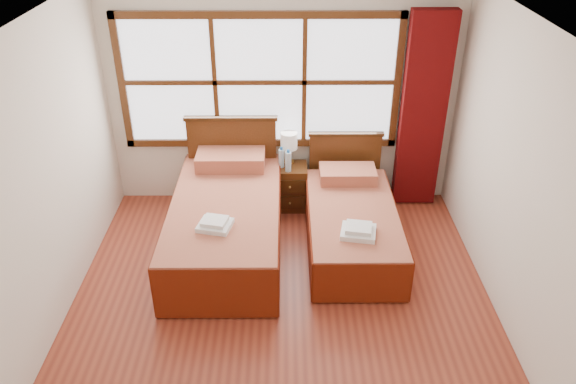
{
  "coord_description": "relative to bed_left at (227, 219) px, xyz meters",
  "views": [
    {
      "loc": [
        0.04,
        -3.83,
        3.62
      ],
      "look_at": [
        0.06,
        0.7,
        0.96
      ],
      "focal_mm": 35.0,
      "sensor_mm": 36.0,
      "label": 1
    }
  ],
  "objects": [
    {
      "name": "floor",
      "position": [
        0.59,
        -1.2,
        -0.34
      ],
      "size": [
        4.5,
        4.5,
        0.0
      ],
      "primitive_type": "plane",
      "color": "#933B24",
      "rests_on": "ground"
    },
    {
      "name": "ceiling",
      "position": [
        0.59,
        -1.2,
        2.26
      ],
      "size": [
        4.5,
        4.5,
        0.0
      ],
      "primitive_type": "plane",
      "rotation": [
        3.14,
        0.0,
        0.0
      ],
      "color": "white",
      "rests_on": "wall_back"
    },
    {
      "name": "wall_back",
      "position": [
        0.59,
        1.05,
        0.96
      ],
      "size": [
        4.0,
        0.0,
        4.0
      ],
      "primitive_type": "plane",
      "rotation": [
        1.57,
        0.0,
        0.0
      ],
      "color": "silver",
      "rests_on": "floor"
    },
    {
      "name": "wall_left",
      "position": [
        -1.41,
        -1.2,
        0.96
      ],
      "size": [
        0.0,
        4.5,
        4.5
      ],
      "primitive_type": "plane",
      "rotation": [
        1.57,
        0.0,
        1.57
      ],
      "color": "silver",
      "rests_on": "floor"
    },
    {
      "name": "wall_right",
      "position": [
        2.59,
        -1.2,
        0.96
      ],
      "size": [
        0.0,
        4.5,
        4.5
      ],
      "primitive_type": "plane",
      "rotation": [
        1.57,
        0.0,
        -1.57
      ],
      "color": "silver",
      "rests_on": "floor"
    },
    {
      "name": "window",
      "position": [
        0.34,
        1.02,
        1.16
      ],
      "size": [
        3.16,
        0.06,
        1.56
      ],
      "color": "white",
      "rests_on": "wall_back"
    },
    {
      "name": "curtain",
      "position": [
        2.19,
        0.91,
        0.83
      ],
      "size": [
        0.5,
        0.16,
        2.3
      ],
      "primitive_type": "cube",
      "color": "#590809",
      "rests_on": "wall_back"
    },
    {
      "name": "bed_left",
      "position": [
        0.0,
        0.0,
        0.0
      ],
      "size": [
        1.14,
        2.21,
        1.11
      ],
      "color": "#391F0B",
      "rests_on": "floor"
    },
    {
      "name": "bed_right",
      "position": [
        1.34,
        0.0,
        -0.06
      ],
      "size": [
        0.94,
        1.96,
        0.91
      ],
      "color": "#391F0B",
      "rests_on": "floor"
    },
    {
      "name": "nightstand",
      "position": [
        0.68,
        0.8,
        -0.07
      ],
      "size": [
        0.41,
        0.41,
        0.54
      ],
      "color": "#4B2810",
      "rests_on": "floor"
    },
    {
      "name": "towels_left",
      "position": [
        -0.05,
        -0.55,
        0.29
      ],
      "size": [
        0.36,
        0.33,
        0.09
      ],
      "rotation": [
        0.0,
        0.0,
        -0.23
      ],
      "color": "white",
      "rests_on": "bed_left"
    },
    {
      "name": "towels_right",
      "position": [
        1.34,
        -0.51,
        0.19
      ],
      "size": [
        0.38,
        0.35,
        0.1
      ],
      "rotation": [
        0.0,
        0.0,
        -0.18
      ],
      "color": "white",
      "rests_on": "bed_right"
    },
    {
      "name": "lamp",
      "position": [
        0.67,
        0.91,
        0.47
      ],
      "size": [
        0.2,
        0.2,
        0.38
      ],
      "color": "gold",
      "rests_on": "nightstand"
    },
    {
      "name": "bottle_near",
      "position": [
        0.58,
        0.8,
        0.32
      ],
      "size": [
        0.07,
        0.07,
        0.25
      ],
      "color": "#A9CADA",
      "rests_on": "nightstand"
    },
    {
      "name": "bottle_far",
      "position": [
        0.66,
        0.69,
        0.33
      ],
      "size": [
        0.07,
        0.07,
        0.27
      ],
      "color": "#A9CADA",
      "rests_on": "nightstand"
    }
  ]
}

